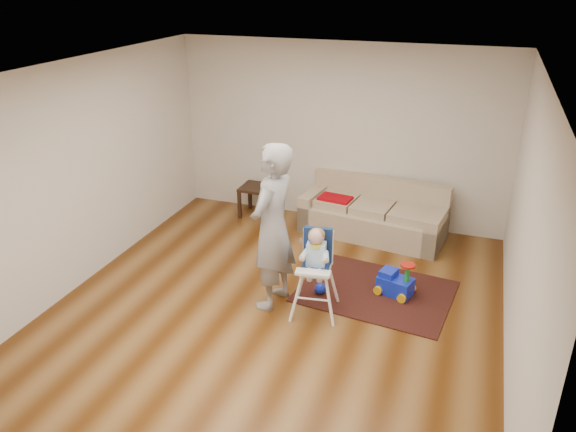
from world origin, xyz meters
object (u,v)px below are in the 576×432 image
(high_chair, at_px, (316,273))
(adult, at_px, (272,227))
(sofa, at_px, (373,210))
(toy_ball, at_px, (320,288))
(side_table, at_px, (257,201))
(ride_on_toy, at_px, (396,277))

(high_chair, xyz_separation_m, adult, (-0.52, 0.03, 0.47))
(sofa, bearing_deg, toy_ball, -89.77)
(high_chair, relative_size, adult, 0.54)
(sofa, height_order, high_chair, high_chair)
(side_table, relative_size, high_chair, 0.45)
(toy_ball, bearing_deg, side_table, 129.34)
(sofa, distance_m, adult, 2.39)
(high_chair, height_order, adult, adult)
(toy_ball, height_order, high_chair, high_chair)
(sofa, relative_size, toy_ball, 15.47)
(side_table, bearing_deg, adult, -63.67)
(sofa, xyz_separation_m, ride_on_toy, (0.60, -1.56, -0.16))
(ride_on_toy, height_order, adult, adult)
(side_table, height_order, high_chair, high_chair)
(sofa, distance_m, toy_ball, 1.90)
(ride_on_toy, relative_size, toy_ball, 3.20)
(toy_ball, height_order, adult, adult)
(ride_on_toy, distance_m, toy_ball, 0.92)
(sofa, bearing_deg, ride_on_toy, -61.00)
(side_table, height_order, toy_ball, side_table)
(side_table, xyz_separation_m, high_chair, (1.67, -2.36, 0.27))
(side_table, relative_size, ride_on_toy, 1.08)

